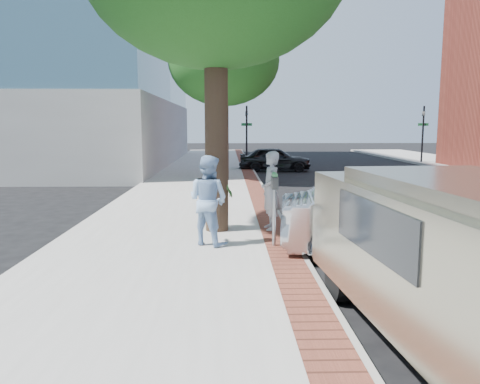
{
  "coord_description": "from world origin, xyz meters",
  "views": [
    {
      "loc": [
        -0.36,
        -8.62,
        2.52
      ],
      "look_at": [
        -0.11,
        0.68,
        1.2
      ],
      "focal_mm": 35.0,
      "sensor_mm": 36.0,
      "label": 1
    }
  ],
  "objects_px": {
    "person_green": "(214,194)",
    "person_officer": "(208,200)",
    "sedan_silver": "(405,219)",
    "person_gray": "(271,191)",
    "parking_meter": "(274,194)",
    "van": "(460,255)",
    "bg_car": "(275,159)"
  },
  "relations": [
    {
      "from": "person_green",
      "to": "person_officer",
      "type": "bearing_deg",
      "value": 120.54
    },
    {
      "from": "person_green",
      "to": "sedan_silver",
      "type": "relative_size",
      "value": 0.35
    },
    {
      "from": "person_green",
      "to": "sedan_silver",
      "type": "height_order",
      "value": "person_green"
    },
    {
      "from": "person_gray",
      "to": "sedan_silver",
      "type": "relative_size",
      "value": 0.38
    },
    {
      "from": "parking_meter",
      "to": "person_green",
      "type": "bearing_deg",
      "value": 127.14
    },
    {
      "from": "person_officer",
      "to": "person_green",
      "type": "height_order",
      "value": "person_officer"
    },
    {
      "from": "van",
      "to": "person_green",
      "type": "bearing_deg",
      "value": 112.67
    },
    {
      "from": "person_gray",
      "to": "sedan_silver",
      "type": "bearing_deg",
      "value": 41.99
    },
    {
      "from": "person_officer",
      "to": "sedan_silver",
      "type": "xyz_separation_m",
      "value": [
        3.76,
        -0.62,
        -0.27
      ]
    },
    {
      "from": "person_officer",
      "to": "van",
      "type": "relative_size",
      "value": 0.33
    },
    {
      "from": "parking_meter",
      "to": "person_officer",
      "type": "xyz_separation_m",
      "value": [
        -1.31,
        0.21,
        -0.16
      ]
    },
    {
      "from": "parking_meter",
      "to": "bg_car",
      "type": "relative_size",
      "value": 0.37
    },
    {
      "from": "person_green",
      "to": "parking_meter",
      "type": "bearing_deg",
      "value": 161.23
    },
    {
      "from": "parking_meter",
      "to": "person_officer",
      "type": "bearing_deg",
      "value": 171.06
    },
    {
      "from": "person_officer",
      "to": "parking_meter",
      "type": "bearing_deg",
      "value": -155.88
    },
    {
      "from": "person_gray",
      "to": "bg_car",
      "type": "bearing_deg",
      "value": 164.83
    },
    {
      "from": "sedan_silver",
      "to": "person_green",
      "type": "bearing_deg",
      "value": 67.92
    },
    {
      "from": "person_officer",
      "to": "sedan_silver",
      "type": "height_order",
      "value": "person_officer"
    },
    {
      "from": "bg_car",
      "to": "parking_meter",
      "type": "bearing_deg",
      "value": 177.5
    },
    {
      "from": "person_officer",
      "to": "person_green",
      "type": "bearing_deg",
      "value": -60.49
    },
    {
      "from": "van",
      "to": "bg_car",
      "type": "bearing_deg",
      "value": 84.99
    },
    {
      "from": "person_gray",
      "to": "sedan_silver",
      "type": "distance_m",
      "value": 3.08
    },
    {
      "from": "sedan_silver",
      "to": "van",
      "type": "distance_m",
      "value": 3.65
    },
    {
      "from": "van",
      "to": "person_gray",
      "type": "bearing_deg",
      "value": 101.67
    },
    {
      "from": "person_gray",
      "to": "person_green",
      "type": "xyz_separation_m",
      "value": [
        -1.29,
        0.1,
        -0.08
      ]
    },
    {
      "from": "parking_meter",
      "to": "person_officer",
      "type": "height_order",
      "value": "person_officer"
    },
    {
      "from": "parking_meter",
      "to": "van",
      "type": "bearing_deg",
      "value": -66.85
    },
    {
      "from": "bg_car",
      "to": "person_green",
      "type": "bearing_deg",
      "value": 172.46
    },
    {
      "from": "person_officer",
      "to": "bg_car",
      "type": "height_order",
      "value": "person_officer"
    },
    {
      "from": "person_green",
      "to": "bg_car",
      "type": "distance_m",
      "value": 15.69
    },
    {
      "from": "bg_car",
      "to": "person_gray",
      "type": "bearing_deg",
      "value": 177.17
    },
    {
      "from": "person_gray",
      "to": "van",
      "type": "bearing_deg",
      "value": 7.56
    }
  ]
}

